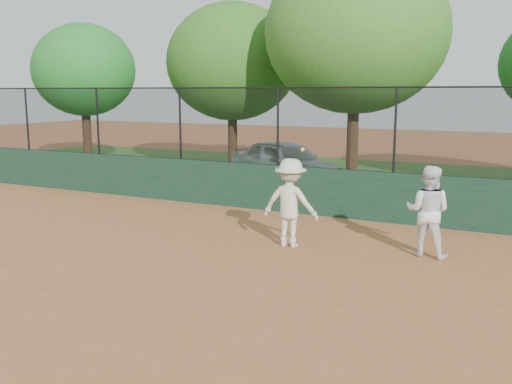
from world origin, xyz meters
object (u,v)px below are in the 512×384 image
at_px(player_main, 290,203).
at_px(tree_1, 232,62).
at_px(parked_car, 285,163).
at_px(tree_0, 84,70).
at_px(tree_2, 356,33).
at_px(player_second, 428,211).

relative_size(player_main, tree_1, 0.32).
bearing_deg(parked_car, tree_0, 113.90).
relative_size(tree_0, tree_2, 0.78).
xyz_separation_m(player_main, tree_2, (-1.05, 7.40, 3.97)).
xyz_separation_m(tree_0, tree_2, (11.25, -0.05, 0.94)).
xyz_separation_m(player_second, tree_1, (-8.81, 8.25, 3.30)).
distance_m(parked_car, tree_2, 4.64).
xyz_separation_m(parked_car, player_main, (3.13, -6.80, 0.13)).
bearing_deg(parked_car, player_second, -109.64).
bearing_deg(tree_0, tree_1, 12.42).
bearing_deg(tree_1, tree_0, -167.58).
relative_size(player_main, tree_0, 0.35).
distance_m(player_main, tree_0, 14.70).
xyz_separation_m(player_second, tree_0, (-14.88, 6.91, 3.05)).
distance_m(player_main, tree_1, 11.26).
bearing_deg(tree_0, parked_car, -4.07).
bearing_deg(player_second, parked_car, -46.69).
relative_size(player_second, tree_1, 0.27).
distance_m(parked_car, player_second, 8.48).
distance_m(parked_car, tree_0, 9.72).
bearing_deg(parked_car, tree_2, -45.93).
bearing_deg(parked_car, player_main, -127.30).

